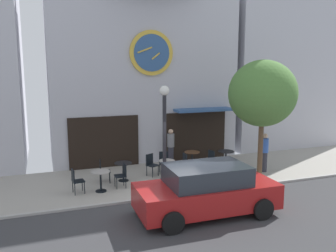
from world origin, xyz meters
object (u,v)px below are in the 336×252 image
at_px(street_tree, 263,94).
at_px(cafe_table_center_left, 226,156).
at_px(parked_car_red, 207,190).
at_px(cafe_table_center, 167,166).
at_px(pedestrian_grey, 171,147).
at_px(cafe_table_rightmost, 192,157).
at_px(cafe_chair_near_lamp, 213,159).
at_px(street_lamp, 164,137).
at_px(pedestrian_blue, 264,152).
at_px(cafe_chair_by_entrance, 183,163).
at_px(cafe_chair_near_tree, 151,163).
at_px(cafe_chair_corner, 164,161).
at_px(cafe_table_leftmost, 101,177).
at_px(cafe_chair_mid_row, 122,174).
at_px(cafe_chair_facing_street, 103,169).
at_px(cafe_chair_right_end, 76,179).
at_px(cafe_table_near_curb, 123,168).

bearing_deg(street_tree, cafe_table_center_left, 102.48).
xyz_separation_m(street_tree, parked_car_red, (-3.53, -2.43, -2.68)).
bearing_deg(cafe_table_center, pedestrian_grey, 65.64).
xyz_separation_m(cafe_table_rightmost, cafe_chair_near_lamp, (0.69, -0.70, 0.02)).
height_order(street_lamp, pedestrian_blue, street_lamp).
relative_size(cafe_table_center_left, cafe_chair_by_entrance, 0.81).
bearing_deg(pedestrian_blue, cafe_chair_near_tree, 167.04).
bearing_deg(cafe_chair_by_entrance, cafe_chair_near_tree, 164.02).
bearing_deg(cafe_chair_corner, cafe_table_center_left, -1.83).
distance_m(cafe_chair_near_tree, cafe_chair_corner, 0.65).
bearing_deg(cafe_table_center_left, cafe_table_leftmost, -167.15).
bearing_deg(cafe_table_leftmost, cafe_chair_mid_row, 12.62).
height_order(street_lamp, cafe_chair_facing_street, street_lamp).
xyz_separation_m(cafe_chair_corner, pedestrian_blue, (4.13, -1.28, 0.33)).
bearing_deg(cafe_chair_right_end, pedestrian_blue, 0.51).
xyz_separation_m(cafe_table_leftmost, cafe_chair_corner, (2.90, 1.42, -0.00)).
bearing_deg(cafe_chair_near_lamp, cafe_chair_near_tree, 175.75).
bearing_deg(cafe_table_rightmost, cafe_chair_facing_street, -169.67).
distance_m(cafe_chair_near_lamp, pedestrian_blue, 2.21).
bearing_deg(pedestrian_blue, cafe_table_rightmost, 149.42).
relative_size(cafe_table_center, cafe_chair_corner, 0.84).
relative_size(street_lamp, cafe_table_near_curb, 5.13).
bearing_deg(cafe_chair_facing_street, pedestrian_grey, 24.05).
distance_m(cafe_chair_near_lamp, cafe_chair_by_entrance, 1.49).
bearing_deg(cafe_table_center_left, cafe_chair_facing_street, -176.39).
xyz_separation_m(cafe_table_rightmost, cafe_chair_corner, (-1.45, -0.30, 0.02)).
xyz_separation_m(cafe_table_rightmost, cafe_chair_right_end, (-5.21, -1.65, 0.02)).
relative_size(cafe_table_center_left, cafe_chair_facing_street, 0.81).
height_order(cafe_table_leftmost, cafe_chair_right_end, cafe_chair_right_end).
relative_size(cafe_table_near_curb, cafe_chair_mid_row, 0.83).
xyz_separation_m(cafe_chair_near_tree, cafe_chair_right_end, (-3.14, -1.16, 0.00)).
bearing_deg(cafe_table_center_left, street_lamp, -154.21).
bearing_deg(cafe_chair_facing_street, cafe_chair_near_lamp, 0.61).
distance_m(street_lamp, cafe_table_rightmost, 3.24).
height_order(cafe_table_center_left, cafe_chair_near_lamp, cafe_chair_near_lamp).
height_order(cafe_table_leftmost, parked_car_red, parked_car_red).
distance_m(cafe_table_center, cafe_chair_right_end, 3.66).
bearing_deg(cafe_table_center, cafe_table_rightmost, 35.05).
bearing_deg(cafe_table_near_curb, cafe_table_leftmost, -138.64).
distance_m(cafe_table_leftmost, cafe_chair_by_entrance, 3.65).
xyz_separation_m(cafe_table_near_curb, cafe_chair_corner, (1.87, 0.51, 0.01)).
distance_m(cafe_table_leftmost, cafe_chair_corner, 3.23).
height_order(cafe_table_center_left, pedestrian_grey, pedestrian_grey).
xyz_separation_m(cafe_table_center, cafe_chair_by_entrance, (0.79, 0.26, 0.02)).
distance_m(cafe_chair_by_entrance, parked_car_red, 4.05).
bearing_deg(cafe_chair_mid_row, cafe_chair_near_tree, 35.94).
distance_m(cafe_table_leftmost, cafe_chair_mid_row, 0.86).
bearing_deg(cafe_table_center_left, cafe_chair_right_end, -169.34).
relative_size(cafe_chair_near_lamp, cafe_chair_corner, 1.00).
distance_m(cafe_table_rightmost, pedestrian_grey, 1.11).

